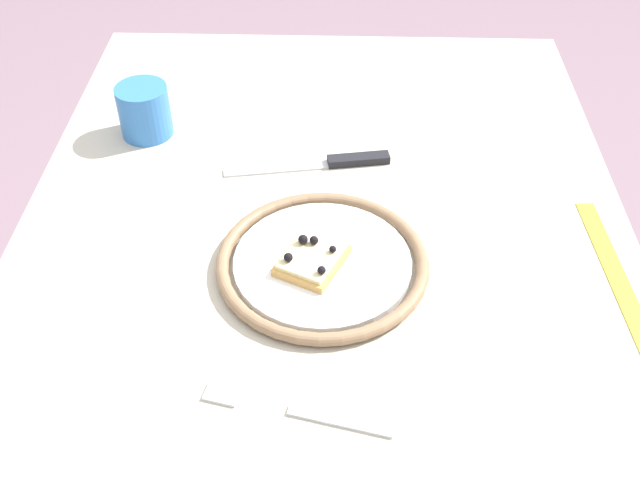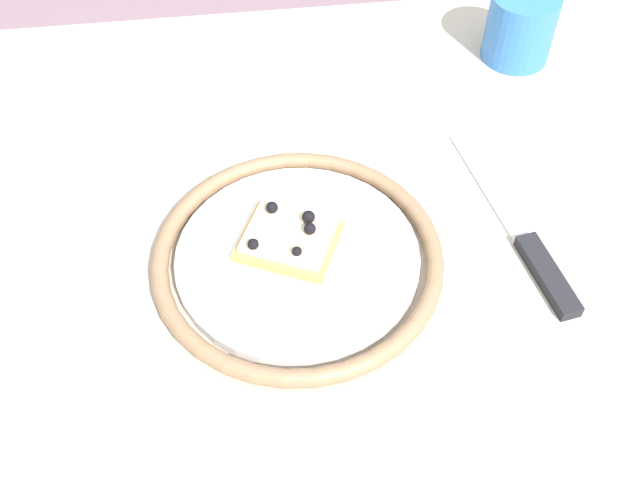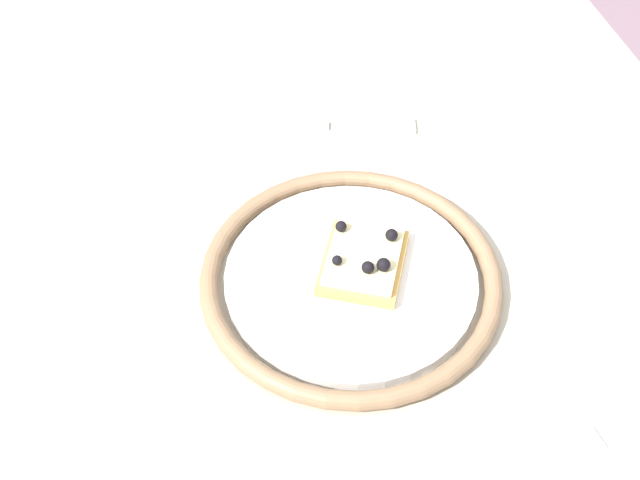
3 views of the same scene
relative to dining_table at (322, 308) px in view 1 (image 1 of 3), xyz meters
name	(u,v)px [view 1 (image 1 of 3)]	position (x,y,z in m)	size (l,w,h in m)	color
dining_table	(322,308)	(0.00, 0.00, 0.00)	(1.20, 0.81, 0.73)	#BCB29E
plate	(319,263)	(-0.01, 0.00, 0.09)	(0.26, 0.26, 0.02)	white
pizza_slice_near	(312,259)	(-0.01, 0.01, 0.10)	(0.10, 0.10, 0.03)	tan
knife	(336,162)	(0.21, -0.01, 0.09)	(0.06, 0.24, 0.01)	silver
fork	(295,411)	(-0.22, 0.02, 0.08)	(0.06, 0.20, 0.00)	silver
cup	(144,111)	(0.28, 0.27, 0.12)	(0.08, 0.08, 0.08)	#3372BF
measuring_tape	(620,283)	(-0.02, -0.36, 0.08)	(0.30, 0.02, 0.00)	yellow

